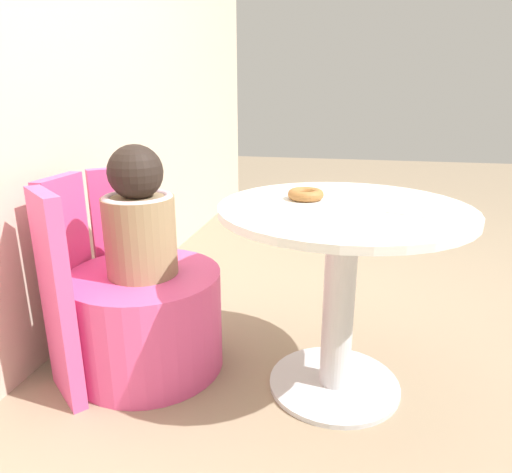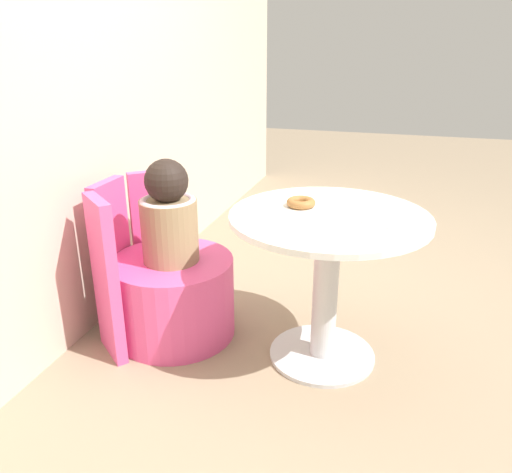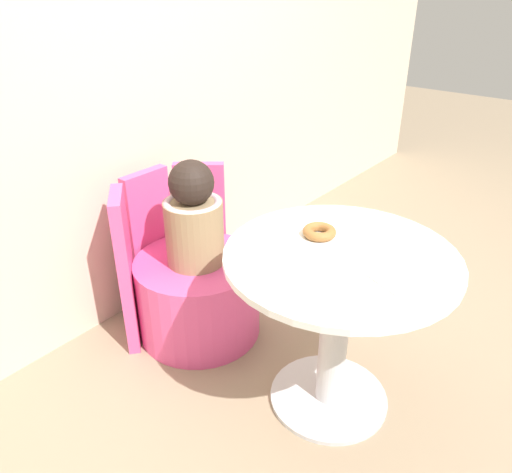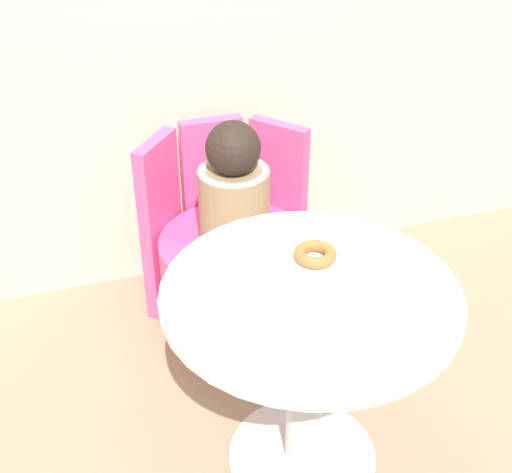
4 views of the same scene
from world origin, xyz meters
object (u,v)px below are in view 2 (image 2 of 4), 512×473
object	(u,v)px
round_table	(327,258)
tub_chair	(174,297)
donut	(301,203)
child_figure	(169,216)

from	to	relation	value
round_table	tub_chair	bearing A→B (deg)	90.64
round_table	donut	distance (m)	0.25
round_table	child_figure	bearing A→B (deg)	90.64
round_table	donut	bearing A→B (deg)	63.87
child_figure	tub_chair	bearing A→B (deg)	180.00
tub_chair	donut	world-z (taller)	donut
round_table	child_figure	xyz separation A→B (m)	(-0.01, 0.71, 0.11)
round_table	tub_chair	world-z (taller)	round_table
round_table	child_figure	distance (m)	0.72
tub_chair	child_figure	bearing A→B (deg)	0.00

